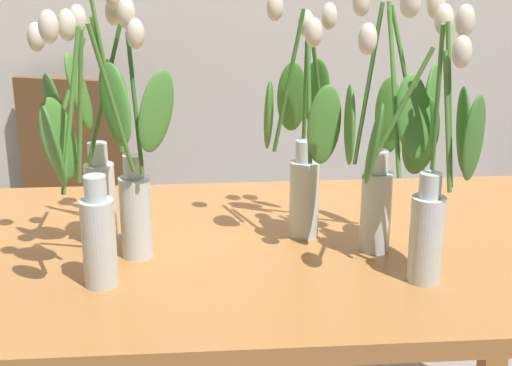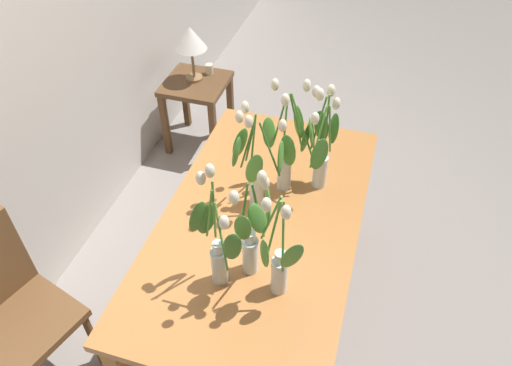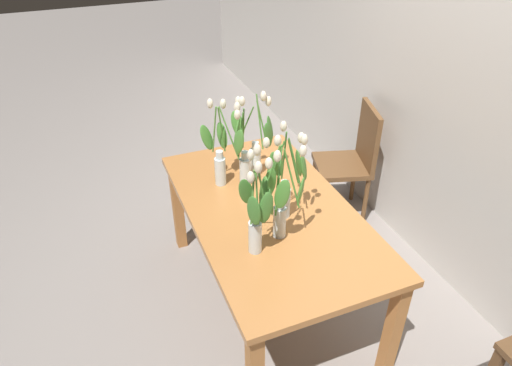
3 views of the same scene
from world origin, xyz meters
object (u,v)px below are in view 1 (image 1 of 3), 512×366
Objects in this scene: tulip_vase_1 at (99,152)px; tulip_vase_4 at (129,175)px; dining_table at (267,281)px; dining_chair at (63,197)px; tulip_vase_2 at (430,177)px; tulip_vase_3 at (91,184)px; tulip_vase_0 at (386,151)px; tulip_vase_5 at (303,143)px.

tulip_vase_1 is 1.07× the size of tulip_vase_4.
dining_table is 1.17m from dining_chair.
tulip_vase_3 reaches higher than tulip_vase_2.
dining_table is 2.74× the size of tulip_vase_0.
tulip_vase_3 reaches higher than dining_table.
tulip_vase_1 is at bearing 93.05° from tulip_vase_3.
tulip_vase_3 reaches higher than tulip_vase_4.
dining_chair is at bearing 108.23° from tulip_vase_4.
tulip_vase_1 is 0.46m from tulip_vase_5.
tulip_vase_1 is at bearing 169.29° from dining_table.
dining_chair is at bearing 122.96° from dining_table.
dining_table is 1.72× the size of dining_chair.
tulip_vase_4 is (0.08, -0.12, -0.02)m from tulip_vase_1.
tulip_vase_1 reaches higher than tulip_vase_3.
tulip_vase_2 is (0.30, -0.20, 0.31)m from dining_table.
tulip_vase_0 is 1.01× the size of tulip_vase_1.
dining_table is at bearing 8.98° from tulip_vase_4.
tulip_vase_2 is at bearing -22.02° from tulip_vase_1.
dining_table is 2.97× the size of tulip_vase_4.
tulip_vase_3 is 1.25m from dining_chair.
dining_table is 0.33m from tulip_vase_5.
tulip_vase_0 reaches higher than tulip_vase_5.
tulip_vase_0 is 0.55m from tulip_vase_4.
tulip_vase_1 reaches higher than tulip_vase_5.
dining_chair is (-0.88, 1.04, -0.45)m from tulip_vase_0.
tulip_vase_5 reaches higher than tulip_vase_4.
tulip_vase_5 is at bearing 25.95° from tulip_vase_3.
tulip_vase_3 reaches higher than dining_chair.
tulip_vase_3 reaches higher than tulip_vase_5.
tulip_vase_3 is 0.60× the size of dining_chair.
tulip_vase_0 is 0.20m from tulip_vase_5.
tulip_vase_2 reaches higher than dining_table.
tulip_vase_1 reaches higher than dining_table.
tulip_vase_4 is at bearing -165.19° from tulip_vase_5.
dining_table is 2.77× the size of tulip_vase_1.
dining_chair is (-0.94, 1.18, -0.44)m from tulip_vase_2.
tulip_vase_1 is 1.05× the size of tulip_vase_5.
dining_table is at bearing 146.13° from tulip_vase_2.
tulip_vase_4 is at bearing -56.90° from tulip_vase_1.
dining_table is 0.48m from tulip_vase_1.
tulip_vase_4 is at bearing 165.44° from tulip_vase_2.
tulip_vase_0 is 1.08× the size of tulip_vase_4.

